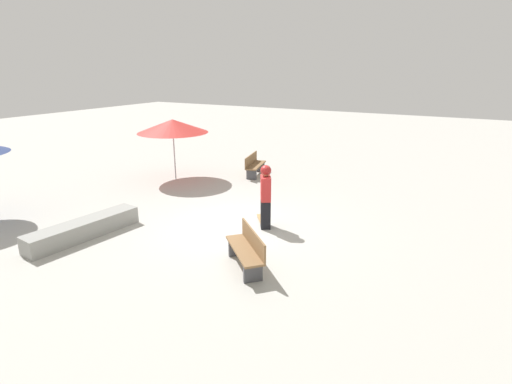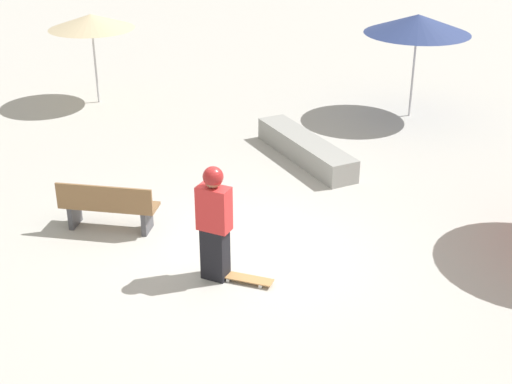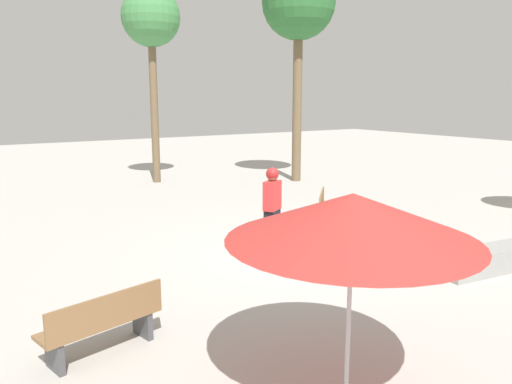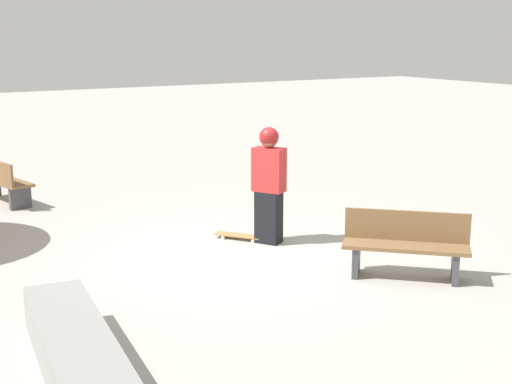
{
  "view_description": "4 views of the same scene",
  "coord_description": "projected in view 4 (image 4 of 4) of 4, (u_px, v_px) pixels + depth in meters",
  "views": [
    {
      "loc": [
        5.36,
        -8.65,
        4.21
      ],
      "look_at": [
        0.2,
        0.67,
        0.86
      ],
      "focal_mm": 28.0,
      "sensor_mm": 36.0,
      "label": 1
    },
    {
      "loc": [
        5.1,
        8.08,
        5.59
      ],
      "look_at": [
        0.16,
        0.64,
        1.36
      ],
      "focal_mm": 50.0,
      "sensor_mm": 36.0,
      "label": 2
    },
    {
      "loc": [
        -8.37,
        6.54,
        3.3
      ],
      "look_at": [
        0.45,
        0.92,
        1.29
      ],
      "focal_mm": 35.0,
      "sensor_mm": 36.0,
      "label": 3
    },
    {
      "loc": [
        -4.77,
        -8.42,
        3.12
      ],
      "look_at": [
        0.31,
        0.11,
        0.87
      ],
      "focal_mm": 50.0,
      "sensor_mm": 36.0,
      "label": 4
    }
  ],
  "objects": [
    {
      "name": "skateboard",
      "position": [
        240.0,
        236.0,
        10.9
      ],
      "size": [
        0.64,
        0.76,
        0.07
      ],
      "rotation": [
        0.0,
        0.0,
        2.22
      ],
      "color": "#B7844C",
      "rests_on": "ground_plane"
    },
    {
      "name": "ground_plane",
      "position": [
        241.0,
        256.0,
        10.13
      ],
      "size": [
        60.0,
        60.0,
        0.0
      ],
      "primitive_type": "plane",
      "color": "#B2AFA8"
    },
    {
      "name": "concrete_ledge",
      "position": [
        79.0,
        358.0,
        6.44
      ],
      "size": [
        0.94,
        3.02,
        0.45
      ],
      "rotation": [
        0.0,
        0.0,
        1.46
      ],
      "color": "gray",
      "rests_on": "ground_plane"
    },
    {
      "name": "skater_main",
      "position": [
        269.0,
        181.0,
        10.55
      ],
      "size": [
        0.46,
        0.53,
        1.75
      ],
      "rotation": [
        0.0,
        0.0,
        2.11
      ],
      "color": "black",
      "rests_on": "ground_plane"
    },
    {
      "name": "bench_near",
      "position": [
        1.0,
        181.0,
        13.09
      ],
      "size": [
        0.8,
        1.66,
        0.85
      ],
      "rotation": [
        0.0,
        0.0,
        4.94
      ],
      "color": "#47474C",
      "rests_on": "ground_plane"
    },
    {
      "name": "bench_far",
      "position": [
        406.0,
        245.0,
        9.16
      ],
      "size": [
        1.47,
        1.42,
        0.85
      ],
      "rotation": [
        0.0,
        0.0,
        2.38
      ],
      "color": "#47474C",
      "rests_on": "ground_plane"
    }
  ]
}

